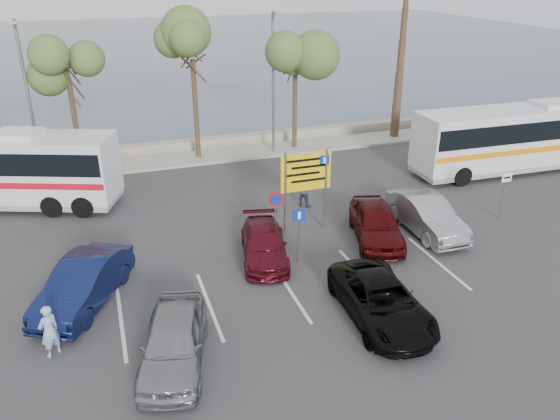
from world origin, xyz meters
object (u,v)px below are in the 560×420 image
object	(u,v)px
coach_bus_right	(519,140)
car_maroon	(264,244)
suv_black	(381,301)
street_lamp_left	(28,93)
pedestrian_near	(49,331)
street_lamp_right	(274,77)
pedestrian_far	(304,189)
car_red	(376,223)
car_blue	(83,283)
car_silver_b	(426,215)
direction_sign	(306,178)
car_silver_a	(174,341)

from	to	relation	value
coach_bus_right	car_maroon	xyz separation A→B (m)	(-16.17, -5.00, -1.13)
suv_black	car_maroon	bearing A→B (deg)	119.01
street_lamp_left	pedestrian_near	xyz separation A→B (m)	(1.00, -15.52, -3.75)
street_lamp_right	suv_black	distance (m)	17.58
street_lamp_right	pedestrian_far	bearing A→B (deg)	-97.83
car_red	pedestrian_far	size ratio (longest dim) A/B	2.72
suv_black	street_lamp_left	bearing A→B (deg)	126.32
pedestrian_far	suv_black	bearing A→B (deg)	132.03
car_red	street_lamp_left	bearing A→B (deg)	155.08
car_blue	pedestrian_far	world-z (taller)	pedestrian_far
coach_bus_right	street_lamp_left	bearing A→B (deg)	164.20
coach_bus_right	pedestrian_near	bearing A→B (deg)	-160.35
street_lamp_left	car_silver_b	world-z (taller)	street_lamp_left
car_maroon	street_lamp_right	bearing A→B (deg)	82.57
direction_sign	car_red	size ratio (longest dim) A/B	0.80
car_silver_b	pedestrian_near	xyz separation A→B (m)	(-14.90, -3.50, 0.08)
street_lamp_left	car_red	distance (m)	18.48
car_silver_a	pedestrian_far	world-z (taller)	pedestrian_far
street_lamp_right	car_red	size ratio (longest dim) A/B	1.78
street_lamp_right	car_maroon	bearing A→B (deg)	-109.97
street_lamp_left	car_silver_b	xyz separation A→B (m)	(15.90, -12.02, -3.84)
street_lamp_right	suv_black	size ratio (longest dim) A/B	1.67
street_lamp_left	car_maroon	world-z (taller)	street_lamp_left
street_lamp_left	street_lamp_right	xyz separation A→B (m)	(13.00, 0.00, 0.00)
street_lamp_right	car_silver_b	world-z (taller)	street_lamp_right
street_lamp_right	car_blue	world-z (taller)	street_lamp_right
coach_bus_right	car_red	world-z (taller)	coach_bus_right
car_maroon	street_lamp_left	bearing A→B (deg)	138.22
direction_sign	car_silver_a	bearing A→B (deg)	-134.75
car_silver_a	pedestrian_near	xyz separation A→B (m)	(-3.36, 1.50, 0.10)
car_red	car_silver_b	distance (m)	2.40
street_lamp_left	coach_bus_right	distance (m)	25.93
coach_bus_right	pedestrian_far	size ratio (longest dim) A/B	7.28
street_lamp_left	suv_black	world-z (taller)	street_lamp_left
street_lamp_right	car_blue	size ratio (longest dim) A/B	1.71
street_lamp_left	car_red	world-z (taller)	street_lamp_left
car_maroon	pedestrian_far	size ratio (longest dim) A/B	2.52
street_lamp_left	pedestrian_near	bearing A→B (deg)	-86.31
car_blue	car_maroon	world-z (taller)	car_blue
car_maroon	pedestrian_far	xyz separation A→B (m)	(3.30, 4.24, 0.22)
direction_sign	suv_black	world-z (taller)	direction_sign
car_silver_a	pedestrian_near	bearing A→B (deg)	171.33
car_silver_b	car_maroon	bearing A→B (deg)	-179.04
street_lamp_right	coach_bus_right	size ratio (longest dim) A/B	0.66
street_lamp_left	car_blue	size ratio (longest dim) A/B	1.71
car_maroon	pedestrian_near	world-z (taller)	pedestrian_near
car_blue	car_red	world-z (taller)	car_blue
car_silver_a	direction_sign	bearing A→B (deg)	60.60
car_maroon	car_red	size ratio (longest dim) A/B	0.93
car_silver_a	pedestrian_far	bearing A→B (deg)	66.06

